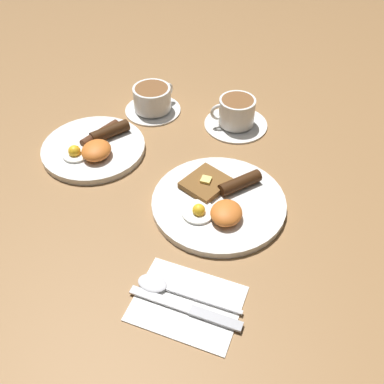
{
  "coord_description": "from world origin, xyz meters",
  "views": [
    {
      "loc": [
        -0.62,
        -0.13,
        0.65
      ],
      "look_at": [
        -0.0,
        0.06,
        0.03
      ],
      "focal_mm": 42.0,
      "sensor_mm": 36.0,
      "label": 1
    }
  ],
  "objects": [
    {
      "name": "teacup_far",
      "position": [
        0.28,
        0.25,
        0.03
      ],
      "size": [
        0.14,
        0.14,
        0.07
      ],
      "color": "white",
      "rests_on": "ground_plane"
    },
    {
      "name": "teacup_near",
      "position": [
        0.28,
        0.03,
        0.03
      ],
      "size": [
        0.15,
        0.15,
        0.07
      ],
      "color": "white",
      "rests_on": "ground_plane"
    },
    {
      "name": "breakfast_plate_far",
      "position": [
        0.08,
        0.31,
        0.01
      ],
      "size": [
        0.23,
        0.23,
        0.05
      ],
      "color": "white",
      "rests_on": "ground_plane"
    },
    {
      "name": "knife",
      "position": [
        -0.25,
        -0.02,
        0.01
      ],
      "size": [
        0.03,
        0.2,
        0.01
      ],
      "rotation": [
        0.0,
        0.0,
        1.5
      ],
      "color": "silver",
      "rests_on": "napkin"
    },
    {
      "name": "spoon",
      "position": [
        -0.22,
        0.04,
        0.01
      ],
      "size": [
        0.04,
        0.19,
        0.01
      ],
      "rotation": [
        0.0,
        0.0,
        1.51
      ],
      "color": "silver",
      "rests_on": "napkin"
    },
    {
      "name": "ground_plane",
      "position": [
        0.0,
        0.0,
        0.0
      ],
      "size": [
        3.0,
        3.0,
        0.0
      ],
      "primitive_type": "plane",
      "color": "olive"
    },
    {
      "name": "napkin",
      "position": [
        -0.24,
        -0.01,
        0.0
      ],
      "size": [
        0.15,
        0.18,
        0.01
      ],
      "primitive_type": "cube",
      "rotation": [
        0.0,
        0.0,
        -0.07
      ],
      "color": "white",
      "rests_on": "ground_plane"
    },
    {
      "name": "breakfast_plate_near",
      "position": [
        -0.0,
        -0.0,
        0.01
      ],
      "size": [
        0.27,
        0.27,
        0.05
      ],
      "color": "white",
      "rests_on": "ground_plane"
    }
  ]
}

